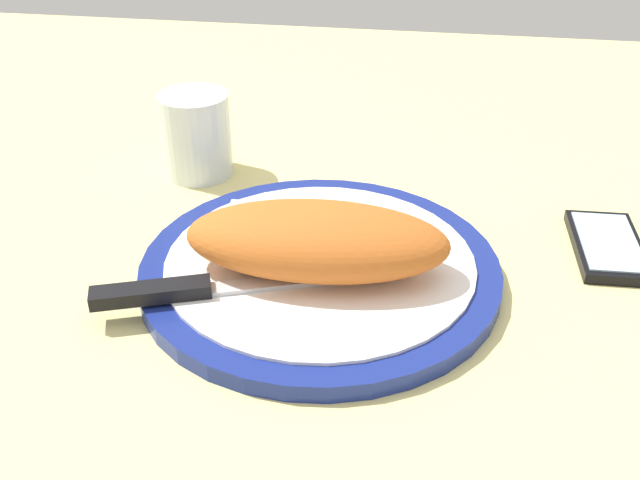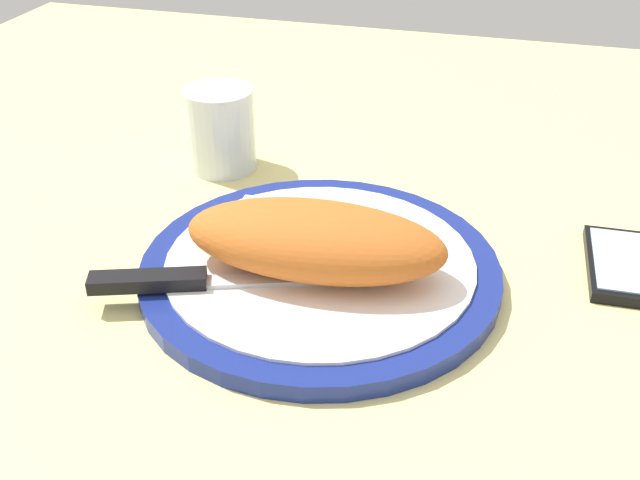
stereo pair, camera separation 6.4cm
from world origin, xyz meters
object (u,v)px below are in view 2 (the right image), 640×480
at_px(calzone, 318,241).
at_px(knife, 182,280).
at_px(smartphone, 623,265).
at_px(water_glass, 221,134).
at_px(fork, 307,209).
at_px(plate, 320,269).

relative_size(calzone, knife, 1.06).
height_order(knife, smartphone, knife).
height_order(calzone, knife, calzone).
bearing_deg(knife, water_glass, -75.30).
bearing_deg(knife, fork, -113.44).
xyz_separation_m(plate, knife, (0.10, 0.07, 0.01)).
distance_m(fork, knife, 0.16).
bearing_deg(knife, plate, -145.57).
distance_m(calzone, water_glass, 0.26).
height_order(plate, calzone, calzone).
relative_size(fork, knife, 0.77).
xyz_separation_m(calzone, knife, (0.10, 0.05, -0.02)).
relative_size(plate, water_glass, 3.45).
bearing_deg(smartphone, knife, 22.98).
bearing_deg(smartphone, plate, 17.93).
distance_m(plate, fork, 0.09).
relative_size(calzone, smartphone, 1.93).
bearing_deg(knife, calzone, -152.99).
height_order(fork, water_glass, water_glass).
relative_size(plate, fork, 1.91).
relative_size(calzone, water_glass, 2.47).
bearing_deg(calzone, water_glass, -49.65).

